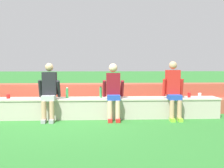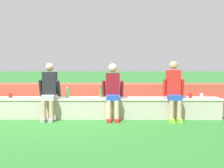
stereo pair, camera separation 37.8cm
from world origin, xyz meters
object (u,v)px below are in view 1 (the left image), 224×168
(water_bottle_near_left, at_px, (67,93))
(person_far_left, at_px, (49,91))
(water_bottle_near_right, at_px, (101,92))
(plastic_cup_middle, at_px, (8,96))
(person_left_of_center, at_px, (113,90))
(plastic_cup_right_end, at_px, (200,95))
(plastic_cup_left_end, at_px, (189,95))
(person_center, at_px, (174,89))

(water_bottle_near_left, bearing_deg, person_far_left, -146.73)
(water_bottle_near_right, xyz_separation_m, plastic_cup_middle, (-2.26, -0.06, -0.08))
(person_left_of_center, relative_size, plastic_cup_middle, 12.95)
(water_bottle_near_right, height_order, plastic_cup_right_end, water_bottle_near_right)
(person_far_left, relative_size, water_bottle_near_left, 5.03)
(water_bottle_near_right, xyz_separation_m, plastic_cup_right_end, (2.52, -0.02, -0.08))
(person_left_of_center, distance_m, water_bottle_near_right, 0.43)
(water_bottle_near_left, height_order, plastic_cup_middle, water_bottle_near_left)
(plastic_cup_right_end, relative_size, plastic_cup_left_end, 0.87)
(water_bottle_near_right, distance_m, plastic_cup_right_end, 2.52)
(person_center, relative_size, plastic_cup_left_end, 11.72)
(water_bottle_near_right, distance_m, plastic_cup_left_end, 2.23)
(person_center, height_order, water_bottle_near_left, person_center)
(person_center, distance_m, plastic_cup_middle, 4.04)
(person_left_of_center, xyz_separation_m, water_bottle_near_left, (-1.13, 0.23, -0.09))
(person_far_left, distance_m, water_bottle_near_left, 0.48)
(person_left_of_center, xyz_separation_m, person_center, (1.46, -0.01, 0.02))
(water_bottle_near_right, height_order, plastic_cup_left_end, water_bottle_near_right)
(water_bottle_near_right, bearing_deg, plastic_cup_right_end, -0.38)
(water_bottle_near_left, relative_size, plastic_cup_middle, 2.59)
(water_bottle_near_left, distance_m, plastic_cup_left_end, 3.06)
(person_far_left, bearing_deg, water_bottle_near_left, 33.27)
(person_far_left, relative_size, plastic_cup_right_end, 13.08)
(plastic_cup_left_end, bearing_deg, water_bottle_near_right, 178.32)
(person_left_of_center, height_order, water_bottle_near_right, person_left_of_center)
(person_center, xyz_separation_m, plastic_cup_middle, (-4.02, 0.25, -0.19))
(plastic_cup_middle, xyz_separation_m, plastic_cup_right_end, (4.78, 0.04, -0.00))
(plastic_cup_middle, bearing_deg, plastic_cup_right_end, 0.52)
(water_bottle_near_left, xyz_separation_m, plastic_cup_right_end, (3.35, 0.06, -0.08))
(person_left_of_center, relative_size, water_bottle_near_left, 4.99)
(person_far_left, relative_size, plastic_cup_left_end, 11.35)
(person_left_of_center, relative_size, water_bottle_near_right, 4.86)
(person_far_left, bearing_deg, person_left_of_center, 1.18)
(person_far_left, relative_size, plastic_cup_middle, 13.06)
(person_left_of_center, distance_m, plastic_cup_right_end, 2.24)
(person_center, bearing_deg, plastic_cup_middle, 176.48)
(person_far_left, bearing_deg, person_center, 0.41)
(plastic_cup_left_end, bearing_deg, person_left_of_center, -173.15)
(water_bottle_near_right, bearing_deg, person_center, -9.90)
(water_bottle_near_right, bearing_deg, person_far_left, -164.95)
(person_far_left, distance_m, water_bottle_near_right, 1.27)
(person_left_of_center, bearing_deg, water_bottle_near_right, 135.38)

